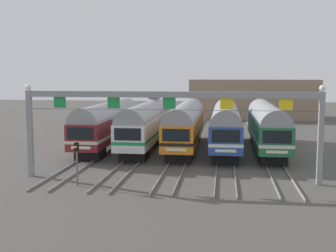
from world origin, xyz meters
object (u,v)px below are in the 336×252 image
object	(u,v)px
commuter_train_white	(146,123)
yard_signal_mast	(77,155)
commuter_train_green	(267,124)
commuter_train_blue	(226,124)
commuter_train_orange	(186,123)
commuter_train_maroon	(108,122)
catenary_gantry	(169,109)

from	to	relation	value
commuter_train_white	yard_signal_mast	size ratio (longest dim) A/B	5.84
commuter_train_green	yard_signal_mast	world-z (taller)	commuter_train_green
commuter_train_white	commuter_train_green	world-z (taller)	commuter_train_white
commuter_train_blue	yard_signal_mast	distance (m)	18.91
commuter_train_orange	yard_signal_mast	xyz separation A→B (m)	(-6.12, -15.92, -0.53)
commuter_train_white	yard_signal_mast	world-z (taller)	commuter_train_white
commuter_train_maroon	commuter_train_orange	size ratio (longest dim) A/B	1.00
commuter_train_green	catenary_gantry	size ratio (longest dim) A/B	0.84
catenary_gantry	yard_signal_mast	world-z (taller)	catenary_gantry
commuter_train_maroon	commuter_train_orange	distance (m)	8.15
commuter_train_blue	catenary_gantry	size ratio (longest dim) A/B	0.84
commuter_train_white	commuter_train_maroon	bearing A→B (deg)	-179.94
catenary_gantry	yard_signal_mast	size ratio (longest dim) A/B	6.97
commuter_train_maroon	commuter_train_white	size ratio (longest dim) A/B	1.00
commuter_train_white	commuter_train_blue	xyz separation A→B (m)	(8.15, 0.00, 0.00)
commuter_train_orange	catenary_gantry	bearing A→B (deg)	-90.00
commuter_train_white	yard_signal_mast	xyz separation A→B (m)	(-2.04, -15.92, -0.53)
commuter_train_white	commuter_train_blue	size ratio (longest dim) A/B	1.00
yard_signal_mast	commuter_train_green	bearing A→B (deg)	48.13
commuter_train_white	yard_signal_mast	distance (m)	16.06
commuter_train_blue	yard_signal_mast	world-z (taller)	commuter_train_blue
commuter_train_green	catenary_gantry	distance (m)	15.97
commuter_train_orange	commuter_train_white	bearing A→B (deg)	179.94
commuter_train_green	catenary_gantry	world-z (taller)	catenary_gantry
commuter_train_white	catenary_gantry	distance (m)	14.33
commuter_train_green	yard_signal_mast	bearing A→B (deg)	-131.87
commuter_train_maroon	yard_signal_mast	size ratio (longest dim) A/B	5.84
commuter_train_blue	commuter_train_white	bearing A→B (deg)	180.00
commuter_train_white	commuter_train_orange	world-z (taller)	commuter_train_white
commuter_train_green	yard_signal_mast	xyz separation A→B (m)	(-14.27, -15.92, -0.53)
commuter_train_white	commuter_train_orange	size ratio (longest dim) A/B	1.00
commuter_train_blue	commuter_train_green	xyz separation A→B (m)	(4.08, -0.00, -0.00)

